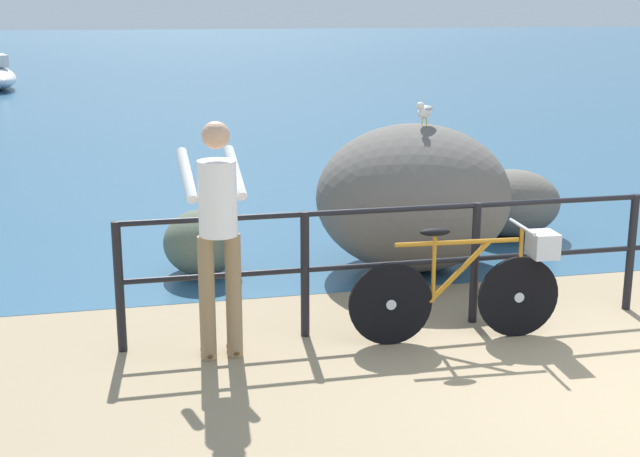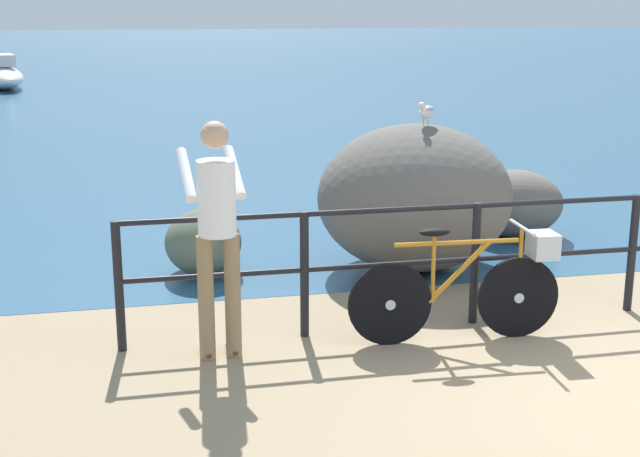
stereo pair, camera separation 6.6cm
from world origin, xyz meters
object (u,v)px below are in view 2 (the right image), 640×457
Objects in this scene: bicycle at (474,283)px; breakwater_boulder_main at (415,197)px; seagull at (426,111)px; sailboat at (0,75)px; person_at_railing at (217,229)px; breakwater_boulder_left at (203,242)px; breakwater_boulder_right at (513,203)px.

breakwater_boulder_main reaches higher than bicycle.
seagull is 0.06× the size of sailboat.
breakwater_boulder_main is at bearing -109.54° from seagull.
person_at_railing is 2.06× the size of breakwater_boulder_left.
breakwater_boulder_right is at bearing 165.82° from seagull.
seagull is (-1.45, -1.07, 1.21)m from breakwater_boulder_right.
breakwater_boulder_main is 2.13m from breakwater_boulder_left.
breakwater_boulder_main is at bearing 88.66° from bicycle.
breakwater_boulder_main is at bearing -147.26° from breakwater_boulder_right.
seagull reaches higher than breakwater_boulder_main.
bicycle reaches higher than breakwater_boulder_left.
person_at_railing is at bearing -138.59° from breakwater_boulder_main.
breakwater_boulder_main reaches higher than breakwater_boulder_left.
bicycle is 24.41m from sailboat.
breakwater_boulder_main is 0.39× the size of sailboat.
breakwater_boulder_right is (1.51, 0.97, -0.35)m from breakwater_boulder_main.
sailboat is (-4.52, 23.45, -0.57)m from person_at_railing.
breakwater_boulder_left is 2.84× the size of seagull.
person_at_railing is at bearing -141.94° from breakwater_boulder_right.
bicycle is 1.97× the size of breakwater_boulder_left.
breakwater_boulder_right is 3.75× the size of seagull.
bicycle is 2.05m from person_at_railing.
person_at_railing is 2.86m from breakwater_boulder_main.
person_at_railing is at bearing -11.34° from seagull.
seagull is at bearing -54.87° from person_at_railing.
person_at_railing reaches higher than breakwater_boulder_right.
breakwater_boulder_left is 2.51m from seagull.
breakwater_boulder_main is 2.24× the size of breakwater_boulder_left.
breakwater_boulder_left is (-2.07, 0.26, -0.41)m from breakwater_boulder_main.
seagull reaches higher than breakwater_boulder_right.
seagull is (0.21, 1.87, 1.13)m from bicycle.
bicycle is at bearing -49.20° from breakwater_boulder_left.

